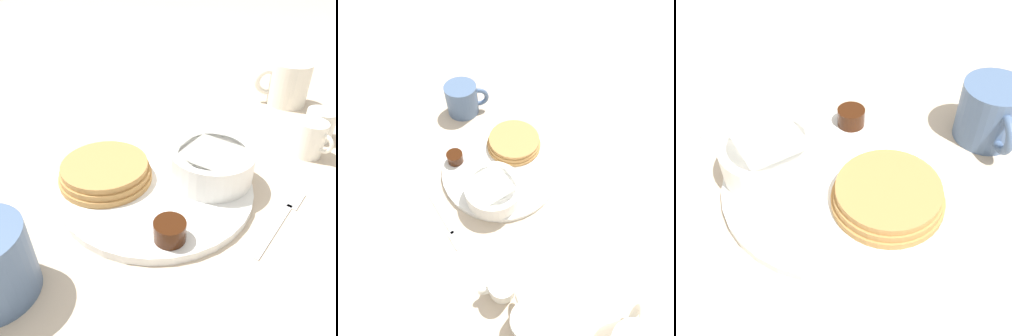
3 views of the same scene
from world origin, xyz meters
TOP-DOWN VIEW (x-y plane):
  - ground_plane at (0.00, 0.00)m, footprint 4.00×4.00m
  - plate at (0.00, 0.00)m, footprint 0.27×0.27m
  - pancake_stack at (0.06, -0.05)m, footprint 0.13×0.13m
  - bowl at (-0.07, 0.03)m, footprint 0.12×0.12m
  - syrup_cup at (0.04, 0.10)m, footprint 0.04×0.04m
  - butter_ramekin at (-0.09, 0.05)m, footprint 0.05×0.05m
  - coffee_mug at (0.22, 0.06)m, footprint 0.09×0.12m
  - creamer_pitcher_near at (-0.26, 0.05)m, footprint 0.05×0.07m
  - creamer_pitcher_far at (-0.32, 0.02)m, footprint 0.07×0.05m
  - fork at (-0.12, 0.13)m, footprint 0.14×0.07m

SIDE VIEW (x-z plane):
  - ground_plane at x=0.00m, z-range 0.00..0.00m
  - fork at x=-0.12m, z-range 0.00..0.00m
  - plate at x=0.00m, z-range 0.00..0.01m
  - syrup_cup at x=0.04m, z-range 0.01..0.04m
  - pancake_stack at x=0.06m, z-range 0.01..0.04m
  - creamer_pitcher_far at x=-0.32m, z-range 0.00..0.06m
  - butter_ramekin at x=-0.09m, z-range 0.01..0.05m
  - creamer_pitcher_near at x=-0.26m, z-range 0.00..0.06m
  - bowl at x=-0.07m, z-range 0.01..0.06m
  - coffee_mug at x=0.22m, z-range 0.00..0.08m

